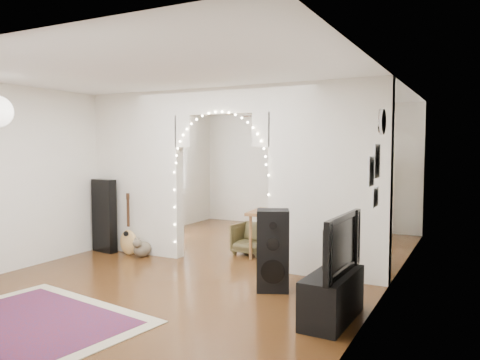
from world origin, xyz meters
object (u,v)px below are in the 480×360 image
at_px(floor_speaker, 273,250).
at_px(dining_chair_right, 349,226).
at_px(dining_table, 287,216).
at_px(dining_chair_left, 252,239).
at_px(acoustic_guitar, 128,232).
at_px(bookcase, 344,195).
at_px(media_console, 332,297).

xyz_separation_m(floor_speaker, dining_chair_right, (0.00, 3.76, -0.27)).
distance_m(dining_table, dining_chair_left, 0.75).
bearing_deg(floor_speaker, acoustic_guitar, 143.47).
distance_m(floor_speaker, bookcase, 4.42).
distance_m(bookcase, dining_table, 2.71).
bearing_deg(media_console, floor_speaker, 147.55).
relative_size(floor_speaker, dining_table, 0.79).
xyz_separation_m(media_console, bookcase, (-1.23, 5.06, 0.54)).
bearing_deg(bookcase, acoustic_guitar, -109.29).
xyz_separation_m(acoustic_guitar, floor_speaker, (2.90, -0.66, 0.13)).
xyz_separation_m(acoustic_guitar, dining_table, (2.42, 1.05, 0.30)).
xyz_separation_m(floor_speaker, dining_table, (-0.48, 1.70, 0.17)).
bearing_deg(dining_chair_left, floor_speaker, -52.81).
bearing_deg(bookcase, dining_chair_right, -51.24).
height_order(media_console, bookcase, bookcase).
distance_m(dining_chair_left, dining_chair_right, 2.36).
xyz_separation_m(acoustic_guitar, dining_chair_left, (1.80, 1.01, -0.12)).
bearing_deg(floor_speaker, bookcase, 69.78).
bearing_deg(dining_table, media_console, -65.72).
bearing_deg(dining_table, bookcase, 78.51).
height_order(acoustic_guitar, dining_chair_right, acoustic_guitar).
height_order(bookcase, dining_chair_right, bookcase).
bearing_deg(acoustic_guitar, media_console, -30.55).
distance_m(floor_speaker, media_console, 1.19).
height_order(bookcase, dining_table, bookcase).
relative_size(media_console, bookcase, 0.64).
bearing_deg(acoustic_guitar, dining_chair_right, 35.17).
distance_m(media_console, bookcase, 5.24).
height_order(acoustic_guitar, floor_speaker, acoustic_guitar).
distance_m(floor_speaker, dining_table, 1.78).
bearing_deg(media_console, dining_chair_right, 104.23).
relative_size(acoustic_guitar, dining_chair_right, 1.68).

